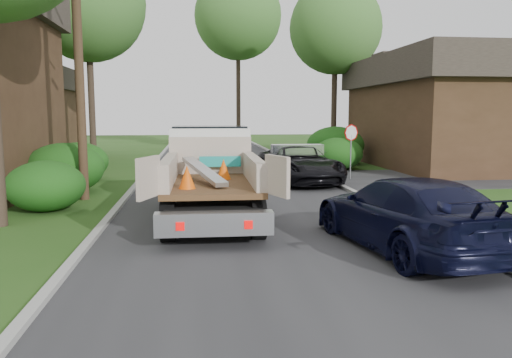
{
  "coord_description": "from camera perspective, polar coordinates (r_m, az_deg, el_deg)",
  "views": [
    {
      "loc": [
        -1.69,
        -12.54,
        2.91
      ],
      "look_at": [
        -0.1,
        0.51,
        1.2
      ],
      "focal_mm": 35.0,
      "sensor_mm": 36.0,
      "label": 1
    }
  ],
  "objects": [
    {
      "name": "ground",
      "position": [
        12.98,
        0.71,
        -5.54
      ],
      "size": [
        120.0,
        120.0,
        0.0
      ],
      "primitive_type": "plane",
      "color": "#244D16",
      "rests_on": "ground"
    },
    {
      "name": "road",
      "position": [
        22.79,
        -2.65,
        0.07
      ],
      "size": [
        8.0,
        90.0,
        0.02
      ],
      "primitive_type": "cube",
      "color": "#28282B",
      "rests_on": "ground"
    },
    {
      "name": "side_street",
      "position": [
        25.69,
        25.31,
        0.2
      ],
      "size": [
        16.0,
        7.0,
        0.02
      ],
      "primitive_type": "cube",
      "color": "#28282B",
      "rests_on": "ground"
    },
    {
      "name": "curb_left",
      "position": [
        22.85,
        -12.95,
        0.05
      ],
      "size": [
        0.2,
        90.0,
        0.12
      ],
      "primitive_type": "cube",
      "color": "#9E9E99",
      "rests_on": "ground"
    },
    {
      "name": "curb_right",
      "position": [
        23.45,
        7.4,
        0.36
      ],
      "size": [
        0.2,
        90.0,
        0.12
      ],
      "primitive_type": "cube",
      "color": "#9E9E99",
      "rests_on": "ground"
    },
    {
      "name": "stop_sign",
      "position": [
        22.65,
        10.8,
        4.4
      ],
      "size": [
        0.71,
        0.32,
        2.48
      ],
      "color": "slate",
      "rests_on": "ground"
    },
    {
      "name": "utility_pole",
      "position": [
        18.07,
        -19.62,
        14.18
      ],
      "size": [
        2.42,
        1.25,
        10.0
      ],
      "color": "#382619",
      "rests_on": "ground"
    },
    {
      "name": "house_left_far",
      "position": [
        36.5,
        -26.04,
        6.88
      ],
      "size": [
        7.56,
        7.56,
        6.0
      ],
      "color": "#3B2618",
      "rests_on": "ground"
    },
    {
      "name": "house_right",
      "position": [
        30.34,
        22.2,
        7.33
      ],
      "size": [
        9.72,
        12.96,
        6.2
      ],
      "rotation": [
        0.0,
        0.0,
        1.57
      ],
      "color": "#3B2618",
      "rests_on": "ground"
    },
    {
      "name": "hedge_left_a",
      "position": [
        16.32,
        -22.92,
        -0.73
      ],
      "size": [
        2.34,
        2.34,
        1.53
      ],
      "primitive_type": "ellipsoid",
      "color": "#1D4710",
      "rests_on": "ground"
    },
    {
      "name": "hedge_left_b",
      "position": [
        19.74,
        -21.02,
        1.17
      ],
      "size": [
        2.86,
        2.86,
        1.87
      ],
      "primitive_type": "ellipsoid",
      "color": "#1D4710",
      "rests_on": "ground"
    },
    {
      "name": "hedge_left_c",
      "position": [
        23.2,
        -19.66,
        1.88
      ],
      "size": [
        2.6,
        2.6,
        1.7
      ],
      "primitive_type": "ellipsoid",
      "color": "#1D4710",
      "rests_on": "ground"
    },
    {
      "name": "hedge_right_a",
      "position": [
        26.7,
        9.37,
        2.88
      ],
      "size": [
        2.6,
        2.6,
        1.7
      ],
      "primitive_type": "ellipsoid",
      "color": "#1D4710",
      "rests_on": "ground"
    },
    {
      "name": "hedge_right_b",
      "position": [
        29.75,
        9.06,
        3.83
      ],
      "size": [
        3.38,
        3.38,
        2.21
      ],
      "primitive_type": "ellipsoid",
      "color": "#1D4710",
      "rests_on": "ground"
    },
    {
      "name": "tree_left_far",
      "position": [
        30.71,
        -18.71,
        18.42
      ],
      "size": [
        6.4,
        6.4,
        12.2
      ],
      "color": "#2D2119",
      "rests_on": "ground"
    },
    {
      "name": "tree_right_far",
      "position": [
        34.27,
        9.08,
        16.66
      ],
      "size": [
        6.0,
        6.0,
        11.5
      ],
      "color": "#2D2119",
      "rests_on": "ground"
    },
    {
      "name": "tree_center_far",
      "position": [
        43.46,
        -2.07,
        18.09
      ],
      "size": [
        7.2,
        7.2,
        14.6
      ],
      "color": "#2D2119",
      "rests_on": "ground"
    },
    {
      "name": "flatbed_truck",
      "position": [
        14.68,
        -5.21,
        1.41
      ],
      "size": [
        3.16,
        6.76,
        2.55
      ],
      "rotation": [
        0.0,
        0.0,
        -0.02
      ],
      "color": "black",
      "rests_on": "ground"
    },
    {
      "name": "black_pickup",
      "position": [
        21.45,
        4.91,
        1.7
      ],
      "size": [
        3.29,
        5.96,
        1.58
      ],
      "primitive_type": "imported",
      "rotation": [
        0.0,
        0.0,
        0.12
      ],
      "color": "black",
      "rests_on": "ground"
    },
    {
      "name": "navy_suv",
      "position": [
        11.19,
        16.77,
        -3.79
      ],
      "size": [
        3.01,
        5.76,
        1.59
      ],
      "primitive_type": "imported",
      "rotation": [
        0.0,
        0.0,
        3.29
      ],
      "color": "black",
      "rests_on": "ground"
    }
  ]
}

